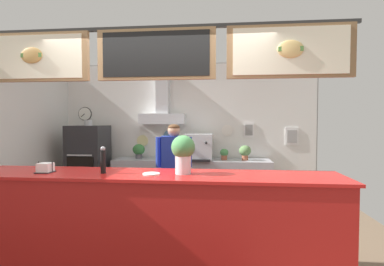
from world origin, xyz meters
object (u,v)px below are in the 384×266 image
object	(u,v)px
espresso_machine	(199,147)
napkin_holder	(45,168)
potted_thyme	(139,150)
pepper_grinder	(103,160)
shop_worker	(174,173)
basil_vase	(183,153)
pizza_oven	(89,166)
potted_basil	(245,152)
potted_oregano	(172,153)
potted_sage	(224,154)
condiment_plate	(151,174)

from	to	relation	value
espresso_machine	napkin_holder	size ratio (longest dim) A/B	3.38
potted_thyme	pepper_grinder	world-z (taller)	pepper_grinder
shop_worker	basil_vase	world-z (taller)	shop_worker
pizza_oven	potted_basil	xyz separation A→B (m)	(2.88, 0.20, 0.29)
potted_thyme	potted_oregano	size ratio (longest dim) A/B	1.26
pizza_oven	shop_worker	xyz separation A→B (m)	(1.76, -0.98, 0.08)
potted_oregano	napkin_holder	distance (m)	2.69
potted_basil	potted_sage	bearing A→B (deg)	177.84
espresso_machine	potted_thyme	bearing A→B (deg)	177.37
potted_basil	basil_vase	xyz separation A→B (m)	(-0.80, -2.49, 0.24)
potted_thyme	potted_basil	bearing A→B (deg)	-1.08
condiment_plate	potted_sage	bearing A→B (deg)	74.09
shop_worker	potted_sage	size ratio (longest dim) A/B	7.62
potted_sage	pepper_grinder	xyz separation A→B (m)	(-1.23, -2.57, 0.21)
potted_sage	napkin_holder	bearing A→B (deg)	-125.45
pepper_grinder	potted_oregano	bearing A→B (deg)	83.91
pizza_oven	potted_thyme	xyz separation A→B (m)	(0.89, 0.23, 0.29)
espresso_machine	condiment_plate	distance (m)	2.56
pepper_grinder	potted_sage	bearing A→B (deg)	64.45
pepper_grinder	potted_thyme	bearing A→B (deg)	98.51
shop_worker	napkin_holder	bearing A→B (deg)	41.70
potted_basil	pepper_grinder	xyz separation A→B (m)	(-1.60, -2.55, 0.16)
shop_worker	potted_thyme	world-z (taller)	shop_worker
basil_vase	potted_basil	bearing A→B (deg)	72.22
potted_sage	napkin_holder	distance (m)	3.17
condiment_plate	espresso_machine	bearing A→B (deg)	84.09
potted_sage	potted_basil	bearing A→B (deg)	-2.16
basil_vase	condiment_plate	xyz separation A→B (m)	(-0.31, -0.06, -0.20)
espresso_machine	potted_thyme	xyz separation A→B (m)	(-1.14, 0.05, -0.08)
pizza_oven	espresso_machine	world-z (taller)	pizza_oven
shop_worker	condiment_plate	distance (m)	1.40
shop_worker	pepper_grinder	world-z (taller)	shop_worker
pizza_oven	potted_oregano	world-z (taller)	pizza_oven
shop_worker	basil_vase	xyz separation A→B (m)	(0.31, -1.32, 0.44)
espresso_machine	pepper_grinder	xyz separation A→B (m)	(-0.76, -2.54, 0.09)
basil_vase	pepper_grinder	world-z (taller)	basil_vase
potted_oregano	basil_vase	xyz separation A→B (m)	(0.53, -2.47, 0.28)
napkin_holder	potted_basil	bearing A→B (deg)	49.22
espresso_machine	pepper_grinder	world-z (taller)	espresso_machine
napkin_holder	potted_sage	bearing A→B (deg)	54.55
pizza_oven	pepper_grinder	bearing A→B (deg)	-61.58
pizza_oven	potted_sage	size ratio (longest dim) A/B	7.91
shop_worker	potted_sage	bearing A→B (deg)	-131.76
potted_thyme	condiment_plate	size ratio (longest dim) A/B	1.60
pizza_oven	shop_worker	bearing A→B (deg)	-28.96
pizza_oven	espresso_machine	bearing A→B (deg)	5.10
shop_worker	espresso_machine	bearing A→B (deg)	-112.92
potted_oregano	napkin_holder	bearing A→B (deg)	-109.09
potted_basil	condiment_plate	distance (m)	2.79
pizza_oven	pepper_grinder	size ratio (longest dim) A/B	5.94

